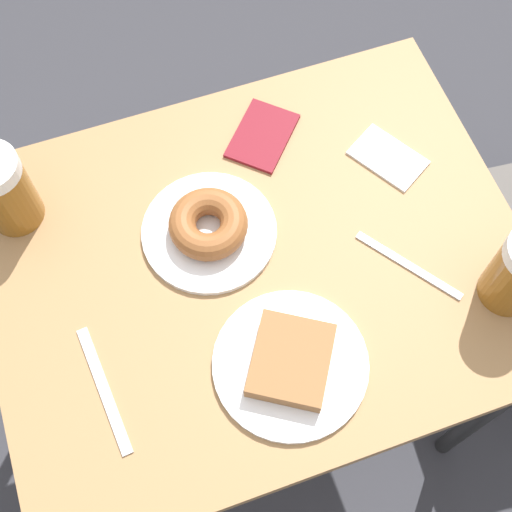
% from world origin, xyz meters
% --- Properties ---
extents(ground_plane, '(8.00, 8.00, 0.00)m').
position_xyz_m(ground_plane, '(0.00, 0.00, 0.00)').
color(ground_plane, '#333338').
extents(table, '(0.66, 0.83, 0.75)m').
position_xyz_m(table, '(0.00, 0.00, 0.67)').
color(table, '#997044').
rests_on(table, ground_plane).
extents(plate_with_cake, '(0.23, 0.23, 0.04)m').
position_xyz_m(plate_with_cake, '(0.17, -0.01, 0.76)').
color(plate_with_cake, white).
rests_on(plate_with_cake, table).
extents(plate_with_donut, '(0.21, 0.21, 0.05)m').
position_xyz_m(plate_with_donut, '(-0.07, -0.05, 0.77)').
color(plate_with_donut, white).
rests_on(plate_with_donut, table).
extents(beer_mug_left, '(0.09, 0.09, 0.15)m').
position_xyz_m(beer_mug_left, '(-0.21, -0.33, 0.83)').
color(beer_mug_left, '#8C5619').
rests_on(beer_mug_left, table).
extents(napkin_folded, '(0.14, 0.13, 0.00)m').
position_xyz_m(napkin_folded, '(-0.11, 0.27, 0.75)').
color(napkin_folded, white).
rests_on(napkin_folded, table).
extents(fork, '(0.16, 0.12, 0.00)m').
position_xyz_m(fork, '(0.09, 0.22, 0.75)').
color(fork, silver).
rests_on(fork, table).
extents(knife, '(0.20, 0.03, 0.00)m').
position_xyz_m(knife, '(0.12, -0.27, 0.75)').
color(knife, silver).
rests_on(knife, table).
extents(passport_near_edge, '(0.15, 0.15, 0.01)m').
position_xyz_m(passport_near_edge, '(-0.21, 0.09, 0.75)').
color(passport_near_edge, maroon).
rests_on(passport_near_edge, table).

